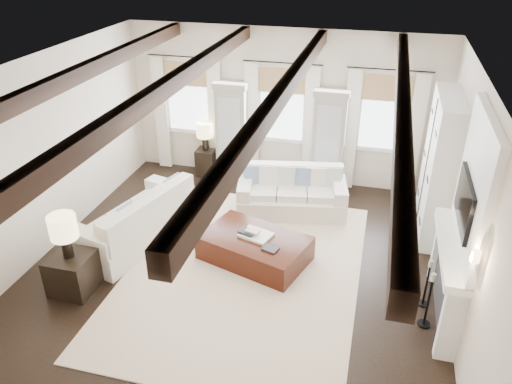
% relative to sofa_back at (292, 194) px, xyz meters
% --- Properties ---
extents(ground, '(7.50, 7.50, 0.00)m').
position_rel_sofa_back_xyz_m(ground, '(-0.51, -2.37, -0.36)').
color(ground, black).
rests_on(ground, ground).
extents(room_shell, '(6.54, 7.54, 3.22)m').
position_rel_sofa_back_xyz_m(room_shell, '(0.24, -1.47, 1.53)').
color(room_shell, beige).
rests_on(room_shell, ground).
extents(area_rug, '(3.63, 4.90, 0.02)m').
position_rel_sofa_back_xyz_m(area_rug, '(-0.37, -2.12, -0.35)').
color(area_rug, beige).
rests_on(area_rug, ground).
extents(sofa_back, '(2.17, 1.28, 0.87)m').
position_rel_sofa_back_xyz_m(sofa_back, '(0.00, 0.00, 0.00)').
color(sofa_back, white).
rests_on(sofa_back, ground).
extents(sofa_left, '(1.57, 2.43, 0.96)m').
position_rel_sofa_back_xyz_m(sofa_left, '(-2.37, -1.73, 0.03)').
color(sofa_left, white).
rests_on(sofa_left, ground).
extents(ottoman, '(1.92, 1.51, 0.44)m').
position_rel_sofa_back_xyz_m(ottoman, '(-0.28, -1.74, -0.14)').
color(ottoman, black).
rests_on(ottoman, ground).
extents(tray, '(0.59, 0.51, 0.04)m').
position_rel_sofa_back_xyz_m(tray, '(-0.27, -1.71, 0.10)').
color(tray, white).
rests_on(tray, ottoman).
extents(book_lower, '(0.31, 0.27, 0.04)m').
position_rel_sofa_back_xyz_m(book_lower, '(-0.41, -1.71, 0.14)').
color(book_lower, '#262628').
rests_on(book_lower, tray).
extents(book_upper, '(0.26, 0.23, 0.03)m').
position_rel_sofa_back_xyz_m(book_upper, '(-0.32, -1.70, 0.18)').
color(book_upper, beige).
rests_on(book_upper, book_lower).
extents(book_loose, '(0.28, 0.24, 0.03)m').
position_rel_sofa_back_xyz_m(book_loose, '(0.05, -2.02, 0.10)').
color(book_loose, '#262628').
rests_on(book_loose, ottoman).
extents(side_table_front, '(0.61, 0.61, 0.61)m').
position_rel_sofa_back_xyz_m(side_table_front, '(-2.73, -3.18, -0.05)').
color(side_table_front, black).
rests_on(side_table_front, ground).
extents(lamp_front, '(0.40, 0.40, 0.69)m').
position_rel_sofa_back_xyz_m(lamp_front, '(-2.73, -3.18, 0.73)').
color(lamp_front, black).
rests_on(lamp_front, side_table_front).
extents(side_table_back, '(0.40, 0.40, 0.60)m').
position_rel_sofa_back_xyz_m(side_table_back, '(-2.12, 1.09, -0.06)').
color(side_table_back, black).
rests_on(side_table_back, ground).
extents(lamp_back, '(0.36, 0.36, 0.62)m').
position_rel_sofa_back_xyz_m(lamp_back, '(-2.12, 1.09, 0.66)').
color(lamp_back, black).
rests_on(lamp_back, side_table_back).
extents(candlestick_near, '(0.18, 0.18, 0.88)m').
position_rel_sofa_back_xyz_m(candlestick_near, '(2.39, -2.64, 0.01)').
color(candlestick_near, black).
rests_on(candlestick_near, ground).
extents(candlestick_far, '(0.16, 0.16, 0.78)m').
position_rel_sofa_back_xyz_m(candlestick_far, '(2.39, -2.20, -0.03)').
color(candlestick_far, black).
rests_on(candlestick_far, ground).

